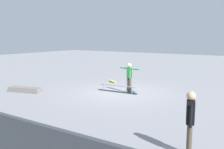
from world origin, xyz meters
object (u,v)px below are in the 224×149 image
skateboard_main (131,91)px  bystander_black_shirt (190,120)px  grind_rail (117,89)px  loose_skateboard_yellow (112,81)px  skater_main (129,76)px  skate_ledge (25,90)px

skateboard_main → bystander_black_shirt: bystander_black_shirt is taller
grind_rail → loose_skateboard_yellow: bearing=-55.1°
skater_main → skateboard_main: (0.02, -0.23, -0.84)m
skate_ledge → loose_skateboard_yellow: skate_ledge is taller
grind_rail → bystander_black_shirt: bearing=132.1°
skateboard_main → bystander_black_shirt: (-4.82, 5.66, 0.86)m
loose_skateboard_yellow → skater_main: bearing=176.7°
grind_rail → bystander_black_shirt: 7.62m
skateboard_main → loose_skateboard_yellow: same height
bystander_black_shirt → loose_skateboard_yellow: size_ratio=2.18×
skate_ledge → skateboard_main: 5.63m
skate_ledge → skater_main: bearing=-148.6°
skate_ledge → bystander_black_shirt: bystander_black_shirt is taller
grind_rail → skateboard_main: bearing=-152.9°
loose_skateboard_yellow → skate_ledge: bearing=103.7°
skate_ledge → loose_skateboard_yellow: 5.51m
skateboard_main → loose_skateboard_yellow: (2.47, -1.93, 0.00)m
grind_rail → loose_skateboard_yellow: 2.95m
skater_main → loose_skateboard_yellow: size_ratio=2.07×
skate_ledge → skateboard_main: (-4.70, -3.11, -0.06)m
bystander_black_shirt → loose_skateboard_yellow: bearing=23.6°
skate_ledge → grind_rail: bearing=-146.2°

